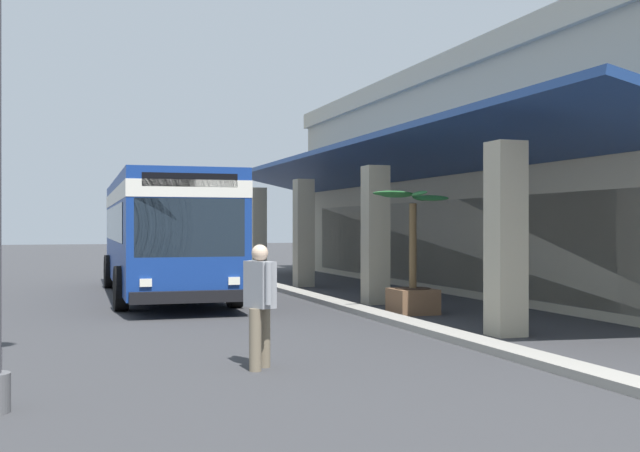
{
  "coord_description": "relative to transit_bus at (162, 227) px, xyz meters",
  "views": [
    {
      "loc": [
        23.0,
        -3.56,
        1.89
      ],
      "look_at": [
        2.84,
        3.26,
        1.88
      ],
      "focal_mm": 43.92,
      "sensor_mm": 36.0,
      "label": 1
    }
  ],
  "objects": [
    {
      "name": "ground",
      "position": [
        -1.56,
        8.82,
        -1.85
      ],
      "size": [
        120.0,
        120.0,
        0.0
      ],
      "primitive_type": "plane",
      "color": "#38383A"
    },
    {
      "name": "curb_strip",
      "position": [
        1.12,
        3.52,
        -1.79
      ],
      "size": [
        27.68,
        0.5,
        0.12
      ],
      "primitive_type": "cube",
      "color": "#9E998E",
      "rests_on": "ground"
    },
    {
      "name": "transit_bus",
      "position": [
        0.0,
        0.0,
        0.0
      ],
      "size": [
        11.27,
        3.03,
        3.34
      ],
      "color": "navy",
      "rests_on": "ground"
    },
    {
      "name": "potted_palm",
      "position": [
        6.22,
        4.5,
        -1.2
      ],
      "size": [
        1.55,
        1.86,
        2.65
      ],
      "color": "brown",
      "rests_on": "ground"
    },
    {
      "name": "pedestrian",
      "position": [
        11.45,
        -0.2,
        -0.94
      ],
      "size": [
        0.67,
        0.36,
        1.64
      ],
      "color": "#726651",
      "rests_on": "ground"
    },
    {
      "name": "plaza_building",
      "position": [
        1.12,
        13.14,
        1.48
      ],
      "size": [
        23.37,
        14.8,
        6.66
      ],
      "color": "#B2A88E",
      "rests_on": "ground"
    }
  ]
}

